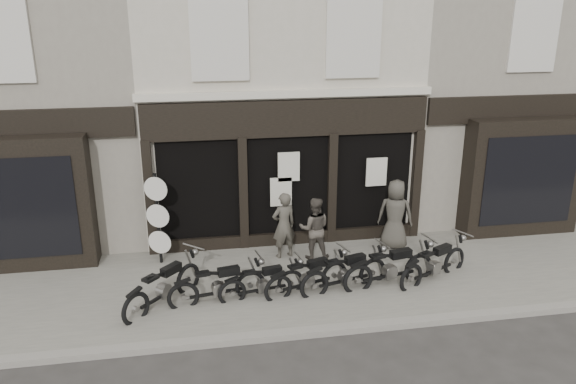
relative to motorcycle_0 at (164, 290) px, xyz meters
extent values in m
plane|color=#2D2B28|center=(3.10, -0.30, -0.43)|extent=(90.00, 90.00, 0.00)
cube|color=#66625A|center=(3.10, 0.60, -0.37)|extent=(30.00, 4.20, 0.12)
cube|color=gray|center=(3.10, -1.55, -0.36)|extent=(30.00, 0.25, 0.13)
cube|color=beige|center=(3.10, 5.70, 3.67)|extent=(7.20, 6.00, 8.20)
cube|color=black|center=(3.10, 2.62, 3.02)|extent=(7.10, 0.18, 0.90)
cube|color=black|center=(3.10, 2.68, 1.07)|extent=(6.50, 0.10, 2.95)
cube|color=black|center=(3.10, 2.61, -0.21)|extent=(7.10, 0.20, 0.44)
cube|color=beige|center=(3.10, 2.65, 3.62)|extent=(7.30, 0.22, 0.18)
cube|color=beige|center=(1.50, 2.65, 4.97)|extent=(1.35, 0.12, 2.00)
cube|color=black|center=(1.50, 2.68, 4.97)|extent=(1.05, 0.06, 1.70)
cube|color=beige|center=(4.70, 2.65, 4.97)|extent=(1.35, 0.12, 2.00)
cube|color=black|center=(4.70, 2.68, 4.97)|extent=(1.05, 0.06, 1.70)
cube|color=black|center=(-0.35, 2.60, 1.12)|extent=(0.22, 0.22, 3.00)
cube|color=black|center=(1.95, 2.60, 1.12)|extent=(0.22, 0.22, 3.00)
cube|color=black|center=(4.25, 2.60, 1.12)|extent=(0.22, 0.22, 3.00)
cube|color=black|center=(6.55, 2.60, 1.12)|extent=(0.22, 0.22, 3.00)
cube|color=silver|center=(3.10, 2.50, 1.82)|extent=(0.55, 0.04, 0.75)
cube|color=silver|center=(5.40, 2.50, 1.57)|extent=(0.55, 0.04, 0.75)
cube|color=silver|center=(2.90, 2.50, 1.17)|extent=(0.55, 0.04, 0.75)
cube|color=gray|center=(-3.25, 5.70, 3.67)|extent=(5.50, 6.00, 8.20)
cube|color=black|center=(-3.25, 2.35, 1.27)|extent=(3.20, 0.70, 3.20)
cube|color=black|center=(-3.25, 2.00, 1.27)|extent=(2.60, 0.06, 2.40)
cube|color=black|center=(-3.25, 2.65, 3.07)|extent=(5.40, 0.16, 0.70)
cube|color=gray|center=(9.45, 5.70, 3.67)|extent=(5.50, 6.00, 8.20)
cube|color=black|center=(9.45, 2.35, 1.27)|extent=(3.20, 0.70, 3.20)
cube|color=black|center=(9.45, 2.00, 1.27)|extent=(2.60, 0.06, 2.40)
cube|color=black|center=(9.45, 2.65, 3.07)|extent=(5.40, 0.16, 0.70)
cube|color=beige|center=(9.45, 2.66, 4.97)|extent=(1.30, 0.10, 1.90)
cube|color=black|center=(9.45, 2.69, 4.97)|extent=(1.00, 0.06, 1.60)
torus|color=black|center=(0.50, 0.54, -0.07)|extent=(0.55, 0.59, 0.72)
torus|color=black|center=(-0.54, -0.58, -0.07)|extent=(0.55, 0.59, 0.72)
cube|color=black|center=(-0.02, -0.02, -0.12)|extent=(0.89, 0.96, 0.06)
cube|color=gray|center=(-0.01, -0.01, -0.03)|extent=(0.31, 0.31, 0.27)
cube|color=black|center=(0.16, 0.18, 0.37)|extent=(0.46, 0.48, 0.18)
cube|color=black|center=(-0.23, -0.26, 0.41)|extent=(0.37, 0.38, 0.06)
cylinder|color=gray|center=(0.65, 0.71, 0.62)|extent=(0.48, 0.44, 0.04)
torus|color=black|center=(1.82, 0.05, -0.09)|extent=(0.69, 0.22, 0.68)
torus|color=black|center=(0.39, -0.23, -0.09)|extent=(0.69, 0.22, 0.68)
cube|color=black|center=(1.11, -0.09, -0.13)|extent=(1.18, 0.27, 0.06)
cube|color=gray|center=(1.13, -0.09, -0.05)|extent=(0.27, 0.22, 0.26)
cube|color=black|center=(1.36, -0.04, 0.33)|extent=(0.49, 0.25, 0.17)
cube|color=black|center=(0.81, -0.15, 0.37)|extent=(0.33, 0.25, 0.06)
cylinder|color=gray|center=(2.04, 0.09, 0.57)|extent=(0.15, 0.58, 0.04)
torus|color=black|center=(2.71, 0.06, -0.12)|extent=(0.62, 0.19, 0.62)
torus|color=black|center=(1.41, -0.18, -0.12)|extent=(0.62, 0.19, 0.62)
cube|color=black|center=(2.06, -0.06, -0.16)|extent=(1.07, 0.24, 0.05)
cube|color=gray|center=(2.08, -0.06, -0.09)|extent=(0.24, 0.20, 0.24)
cube|color=black|center=(2.29, -0.02, 0.26)|extent=(0.44, 0.23, 0.15)
cube|color=black|center=(1.79, -0.11, 0.30)|extent=(0.30, 0.23, 0.05)
cylinder|color=gray|center=(2.90, 0.10, 0.48)|extent=(0.13, 0.52, 0.03)
torus|color=black|center=(3.73, 0.21, -0.10)|extent=(0.66, 0.29, 0.66)
torus|color=black|center=(2.39, -0.23, -0.10)|extent=(0.66, 0.29, 0.66)
cube|color=black|center=(3.06, -0.01, -0.14)|extent=(1.12, 0.40, 0.06)
cube|color=gray|center=(3.08, 0.00, -0.06)|extent=(0.28, 0.24, 0.25)
cube|color=black|center=(3.30, 0.07, 0.31)|extent=(0.48, 0.30, 0.17)
cube|color=black|center=(2.78, -0.10, 0.35)|extent=(0.34, 0.28, 0.06)
cylinder|color=gray|center=(3.94, 0.27, 0.54)|extent=(0.21, 0.55, 0.04)
torus|color=black|center=(4.61, 0.16, -0.08)|extent=(0.70, 0.27, 0.70)
torus|color=black|center=(3.18, -0.23, -0.08)|extent=(0.70, 0.27, 0.70)
cube|color=black|center=(3.90, -0.03, -0.12)|extent=(1.19, 0.37, 0.06)
cube|color=gray|center=(3.92, -0.03, -0.04)|extent=(0.29, 0.24, 0.27)
cube|color=black|center=(4.15, 0.04, 0.35)|extent=(0.50, 0.29, 0.17)
cube|color=black|center=(3.60, -0.12, 0.39)|extent=(0.35, 0.28, 0.06)
cylinder|color=gray|center=(4.83, 0.22, 0.59)|extent=(0.19, 0.58, 0.04)
torus|color=black|center=(5.71, 0.15, -0.07)|extent=(0.74, 0.24, 0.73)
torus|color=black|center=(4.18, -0.16, -0.07)|extent=(0.74, 0.24, 0.73)
cube|color=black|center=(4.94, 0.00, -0.11)|extent=(1.27, 0.31, 0.06)
cube|color=gray|center=(4.96, 0.00, -0.02)|extent=(0.29, 0.24, 0.28)
cube|color=black|center=(5.22, 0.05, 0.39)|extent=(0.52, 0.28, 0.18)
cube|color=black|center=(4.63, -0.07, 0.43)|extent=(0.36, 0.28, 0.06)
cylinder|color=gray|center=(5.94, 0.20, 0.65)|extent=(0.16, 0.62, 0.04)
torus|color=black|center=(6.70, 0.39, -0.08)|extent=(0.66, 0.39, 0.70)
torus|color=black|center=(5.37, -0.27, -0.08)|extent=(0.66, 0.39, 0.70)
cube|color=black|center=(6.03, 0.06, -0.12)|extent=(1.11, 0.59, 0.06)
cube|color=gray|center=(6.05, 0.07, -0.04)|extent=(0.30, 0.28, 0.27)
cube|color=black|center=(6.27, 0.18, 0.35)|extent=(0.50, 0.37, 0.17)
cube|color=black|center=(5.76, -0.08, 0.39)|extent=(0.37, 0.32, 0.06)
cylinder|color=gray|center=(6.90, 0.49, 0.59)|extent=(0.30, 0.55, 0.04)
imported|color=#454139|center=(2.86, 1.83, 0.53)|extent=(0.70, 0.55, 1.68)
imported|color=#453F38|center=(3.58, 1.61, 0.48)|extent=(0.86, 0.72, 1.58)
imported|color=#3F3C34|center=(5.74, 1.88, 0.61)|extent=(1.05, 0.88, 1.82)
cylinder|color=black|center=(-0.15, 2.01, -0.39)|extent=(0.37, 0.37, 0.06)
cylinder|color=black|center=(-0.15, 2.01, 0.77)|extent=(0.07, 0.07, 2.39)
cylinder|color=black|center=(-0.15, 1.97, 1.60)|extent=(0.56, 0.25, 0.58)
cylinder|color=beige|center=(-0.15, 1.95, 1.60)|extent=(0.55, 0.22, 0.58)
cylinder|color=black|center=(-0.15, 1.97, 0.93)|extent=(0.56, 0.25, 0.58)
cylinder|color=beige|center=(-0.15, 1.95, 0.93)|extent=(0.55, 0.22, 0.58)
cylinder|color=black|center=(-0.15, 1.97, 0.25)|extent=(0.56, 0.25, 0.58)
cylinder|color=beige|center=(-0.15, 1.95, 0.25)|extent=(0.55, 0.22, 0.58)
camera|label=1|loc=(0.76, -10.80, 5.69)|focal=35.00mm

